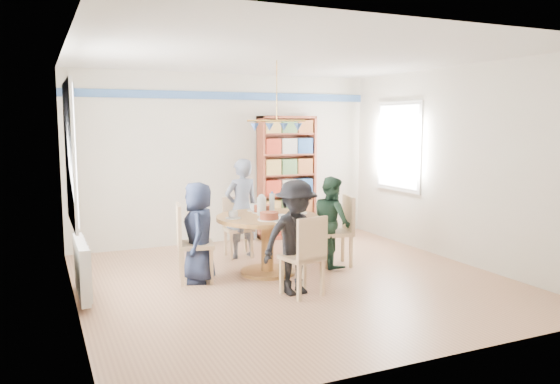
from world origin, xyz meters
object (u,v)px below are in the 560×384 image
person_right (332,221)px  person_near (296,238)px  radiator (82,268)px  chair_far (237,224)px  chair_right (341,227)px  dining_table (267,231)px  person_left (199,232)px  person_far (242,208)px  chair_left (189,239)px  chair_near (306,253)px  bookshelf (287,178)px

person_right → person_near: (-0.97, -0.90, 0.04)m
radiator → chair_far: chair_far is taller
chair_right → person_right: person_right is taller
dining_table → person_right: person_right is taller
person_left → person_far: size_ratio=0.86×
radiator → chair_left: 1.26m
person_right → chair_near: bearing=140.6°
dining_table → chair_left: 1.02m
person_right → person_far: bearing=46.8°
person_near → bookshelf: 3.08m
radiator → chair_right: size_ratio=1.06×
person_near → bookshelf: bookshelf is taller
person_far → chair_far: bearing=-86.5°
chair_left → person_right: person_right is taller
chair_far → bookshelf: bearing=35.8°
dining_table → chair_right: bearing=-0.7°
chair_near → person_far: bearing=90.8°
chair_right → person_near: person_near is taller
chair_right → bookshelf: bookshelf is taller
chair_right → person_left: size_ratio=0.77×
radiator → chair_left: chair_left is taller
person_left → person_near: 1.26m
bookshelf → chair_near: bearing=-111.0°
person_far → chair_right: bearing=129.8°
chair_far → person_left: (-0.87, -1.05, 0.14)m
chair_near → dining_table: bearing=91.2°
bookshelf → radiator: bearing=-149.1°
chair_left → chair_far: bearing=45.8°
chair_far → chair_near: 2.10m
radiator → dining_table: size_ratio=0.77×
chair_right → chair_far: 1.54m
chair_right → chair_far: chair_right is taller
chair_far → person_near: person_near is taller
bookshelf → person_left: bearing=-137.1°
radiator → chair_far: size_ratio=1.17×
dining_table → person_far: bearing=90.4°
person_far → radiator: bearing=16.3°
dining_table → person_left: bearing=179.8°
dining_table → chair_left: size_ratio=1.35×
dining_table → person_right: size_ratio=1.07×
radiator → chair_far: bearing=28.0°
chair_right → person_far: bearing=138.7°
chair_near → person_near: bearing=111.8°
chair_near → person_near: (-0.06, 0.14, 0.15)m
chair_far → chair_near: (0.05, -2.10, 0.03)m
chair_left → bookshelf: (2.18, 1.87, 0.47)m
dining_table → person_right: (0.93, -0.01, 0.05)m
chair_left → chair_far: (0.98, 1.01, -0.06)m
radiator → chair_near: 2.46m
radiator → chair_near: size_ratio=1.10×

